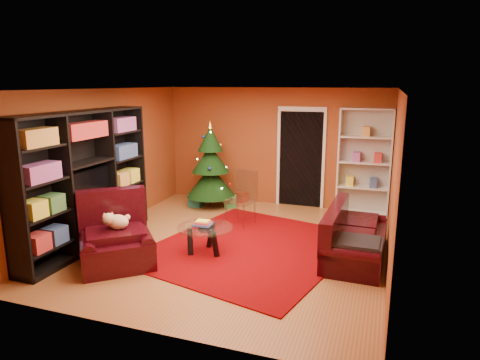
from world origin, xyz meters
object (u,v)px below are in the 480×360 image
(dog, at_px, (118,222))
(sofa, at_px, (357,233))
(white_bookshelf, at_px, (364,162))
(armchair, at_px, (116,237))
(media_unit, at_px, (85,180))
(gift_box_red, at_px, (242,197))
(gift_box_green, at_px, (230,201))
(coffee_table, at_px, (205,240))
(rug, at_px, (250,247))
(gift_box_teal, at_px, (196,200))
(acrylic_chair, at_px, (240,201))
(christmas_tree, at_px, (211,165))

(dog, xyz_separation_m, sofa, (3.39, 1.41, -0.25))
(white_bookshelf, bearing_deg, armchair, -131.25)
(media_unit, relative_size, gift_box_red, 12.53)
(gift_box_green, bearing_deg, coffee_table, -78.11)
(armchair, bearing_deg, gift_box_green, 40.71)
(gift_box_red, xyz_separation_m, sofa, (2.74, -2.43, 0.29))
(rug, height_order, sofa, sofa)
(rug, xyz_separation_m, white_bookshelf, (1.62, 2.59, 1.09))
(media_unit, distance_m, white_bookshelf, 5.41)
(gift_box_green, relative_size, sofa, 0.13)
(rug, distance_m, coffee_table, 0.80)
(gift_box_green, bearing_deg, gift_box_teal, -166.34)
(gift_box_green, relative_size, acrylic_chair, 0.26)
(christmas_tree, height_order, acrylic_chair, christmas_tree)
(christmas_tree, height_order, dog, christmas_tree)
(gift_box_red, relative_size, white_bookshelf, 0.10)
(christmas_tree, relative_size, dog, 4.80)
(media_unit, xyz_separation_m, dog, (0.91, -0.45, -0.47))
(gift_box_teal, xyz_separation_m, acrylic_chair, (1.36, -0.91, 0.33))
(armchair, height_order, coffee_table, armchair)
(rug, relative_size, sofa, 1.80)
(rug, bearing_deg, gift_box_teal, 134.06)
(gift_box_teal, height_order, dog, dog)
(gift_box_teal, bearing_deg, media_unit, -104.18)
(media_unit, relative_size, sofa, 1.56)
(gift_box_teal, height_order, gift_box_red, gift_box_teal)
(rug, bearing_deg, gift_box_red, 111.95)
(gift_box_teal, bearing_deg, sofa, -26.47)
(rug, bearing_deg, acrylic_chair, 117.28)
(media_unit, height_order, armchair, media_unit)
(gift_box_green, distance_m, dog, 3.47)
(gift_box_red, distance_m, armchair, 3.98)
(christmas_tree, bearing_deg, media_unit, -109.46)
(media_unit, bearing_deg, coffee_table, 9.13)
(media_unit, xyz_separation_m, gift_box_red, (1.56, 3.40, -1.01))
(gift_box_green, distance_m, armchair, 3.51)
(white_bookshelf, relative_size, dog, 5.66)
(christmas_tree, xyz_separation_m, gift_box_red, (0.54, 0.53, -0.81))
(white_bookshelf, distance_m, coffee_table, 3.89)
(media_unit, relative_size, dog, 7.38)
(gift_box_red, height_order, acrylic_chair, acrylic_chair)
(dog, distance_m, sofa, 3.68)
(media_unit, distance_m, coffee_table, 2.21)
(gift_box_red, height_order, sofa, sofa)
(gift_box_green, bearing_deg, dog, -98.98)
(christmas_tree, height_order, gift_box_red, christmas_tree)
(armchair, relative_size, dog, 2.83)
(gift_box_green, bearing_deg, armchair, -98.89)
(gift_box_green, relative_size, gift_box_red, 1.06)
(media_unit, distance_m, christmas_tree, 3.05)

